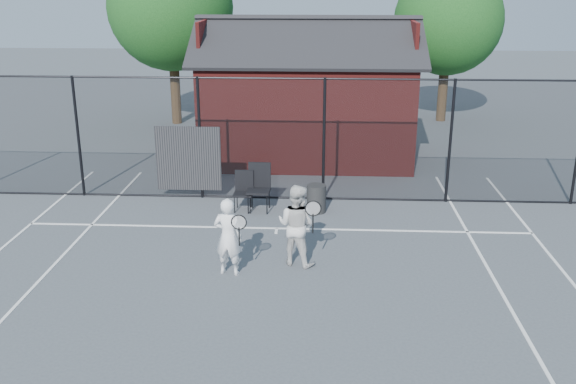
{
  "coord_description": "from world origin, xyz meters",
  "views": [
    {
      "loc": [
        0.93,
        -9.99,
        5.19
      ],
      "look_at": [
        0.28,
        2.24,
        1.1
      ],
      "focal_mm": 40.0,
      "sensor_mm": 36.0,
      "label": 1
    }
  ],
  "objects_px": {
    "clubhouse": "(307,104)",
    "player_front": "(228,237)",
    "player_back": "(296,225)",
    "waste_bin": "(316,199)",
    "chair_left": "(243,192)",
    "chair_right": "(259,189)"
  },
  "relations": [
    {
      "from": "player_back",
      "to": "chair_left",
      "type": "xyz_separation_m",
      "value": [
        -1.36,
        2.87,
        -0.33
      ]
    },
    {
      "from": "player_back",
      "to": "waste_bin",
      "type": "relative_size",
      "value": 2.4
    },
    {
      "from": "clubhouse",
      "to": "player_back",
      "type": "bearing_deg",
      "value": -90.03
    },
    {
      "from": "clubhouse",
      "to": "waste_bin",
      "type": "relative_size",
      "value": 9.93
    },
    {
      "from": "player_back",
      "to": "waste_bin",
      "type": "height_order",
      "value": "player_back"
    },
    {
      "from": "clubhouse",
      "to": "player_back",
      "type": "xyz_separation_m",
      "value": [
        -0.0,
        -7.77,
        -0.82
      ]
    },
    {
      "from": "chair_left",
      "to": "chair_right",
      "type": "distance_m",
      "value": 0.37
    },
    {
      "from": "chair_left",
      "to": "chair_right",
      "type": "relative_size",
      "value": 0.84
    },
    {
      "from": "clubhouse",
      "to": "player_front",
      "type": "distance_m",
      "value": 8.41
    },
    {
      "from": "player_back",
      "to": "chair_right",
      "type": "bearing_deg",
      "value": 109.14
    },
    {
      "from": "chair_right",
      "to": "chair_left",
      "type": "bearing_deg",
      "value": -177.87
    },
    {
      "from": "player_front",
      "to": "chair_left",
      "type": "relative_size",
      "value": 1.6
    },
    {
      "from": "player_front",
      "to": "player_back",
      "type": "height_order",
      "value": "player_back"
    },
    {
      "from": "player_front",
      "to": "player_back",
      "type": "xyz_separation_m",
      "value": [
        1.22,
        0.51,
        0.05
      ]
    },
    {
      "from": "clubhouse",
      "to": "chair_right",
      "type": "height_order",
      "value": "clubhouse"
    },
    {
      "from": "player_front",
      "to": "chair_left",
      "type": "height_order",
      "value": "player_front"
    },
    {
      "from": "waste_bin",
      "to": "chair_left",
      "type": "bearing_deg",
      "value": 180.0
    },
    {
      "from": "player_front",
      "to": "chair_left",
      "type": "bearing_deg",
      "value": 92.28
    },
    {
      "from": "player_back",
      "to": "chair_left",
      "type": "relative_size",
      "value": 1.72
    },
    {
      "from": "clubhouse",
      "to": "waste_bin",
      "type": "distance_m",
      "value": 5.08
    },
    {
      "from": "clubhouse",
      "to": "chair_left",
      "type": "distance_m",
      "value": 5.21
    },
    {
      "from": "player_back",
      "to": "waste_bin",
      "type": "distance_m",
      "value": 2.93
    }
  ]
}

